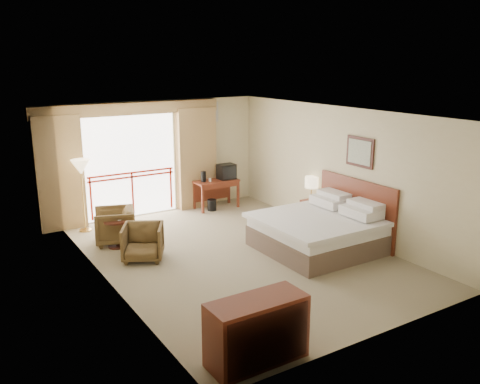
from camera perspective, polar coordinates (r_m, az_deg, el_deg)
floor at (r=9.81m, az=-0.22°, el=-7.02°), size 7.00×7.00×0.00m
ceiling at (r=9.17m, az=-0.24°, el=8.86°), size 7.00×7.00×0.00m
wall_back at (r=12.44m, az=-8.76°, el=3.95°), size 5.00×0.00×5.00m
wall_front at (r=6.80m, az=15.55°, el=-5.44°), size 5.00×0.00×5.00m
wall_left at (r=8.40m, az=-14.89°, el=-1.56°), size 0.00×7.00×7.00m
wall_right at (r=10.89m, az=11.04°, el=2.32°), size 0.00×7.00×7.00m
balcony_door at (r=12.17m, az=-12.15°, el=2.83°), size 2.40×0.00×2.40m
balcony_railing at (r=12.23m, az=-12.02°, el=1.04°), size 2.09×0.03×1.02m
curtain_left at (r=11.60m, az=-19.61°, el=1.98°), size 1.00×0.26×2.50m
curtain_right at (r=12.68m, az=-4.94°, el=3.81°), size 1.00×0.26×2.50m
valance at (r=11.88m, az=-12.34°, el=9.13°), size 4.40×0.22×0.28m
hvac_vent at (r=12.84m, az=-3.49°, el=8.93°), size 0.50×0.04×0.50m
bed at (r=10.07m, az=8.88°, el=-4.35°), size 2.13×2.06×0.97m
headboard at (r=10.62m, az=12.89°, el=-2.00°), size 0.06×2.10×1.30m
framed_art at (r=10.35m, az=13.31°, el=4.39°), size 0.04×0.72×0.60m
nightstand at (r=11.61m, az=8.09°, el=-2.29°), size 0.40×0.46×0.54m
table_lamp at (r=11.47m, az=8.05°, el=1.05°), size 0.30×0.30×0.53m
phone at (r=11.39m, az=8.43°, el=-1.03°), size 0.18×0.14×0.08m
desk at (r=12.71m, az=-2.80°, el=0.67°), size 1.10×0.53×0.72m
tv at (r=12.73m, az=-1.52°, el=2.30°), size 0.42×0.33×0.38m
coffee_maker at (r=12.44m, az=-4.12°, el=1.72°), size 0.14×0.14×0.27m
cup at (r=12.49m, az=-3.40°, el=1.36°), size 0.08×0.08×0.09m
wastebasket at (r=12.57m, az=-3.18°, el=-1.47°), size 0.28×0.28×0.28m
armchair_far at (r=10.73m, az=-13.77°, el=-5.53°), size 0.99×0.98×0.72m
armchair_near at (r=9.76m, az=-10.75°, el=-7.41°), size 0.99×0.99×0.67m
side_table at (r=10.36m, az=-13.69°, el=-3.99°), size 0.52×0.52×0.57m
book at (r=10.30m, az=-13.75°, el=-3.03°), size 0.19×0.25×0.02m
floor_lamp at (r=11.28m, az=-17.44°, el=2.39°), size 0.40×0.40×1.58m
dresser at (r=6.43m, az=1.93°, el=-15.31°), size 1.25×0.53×0.83m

